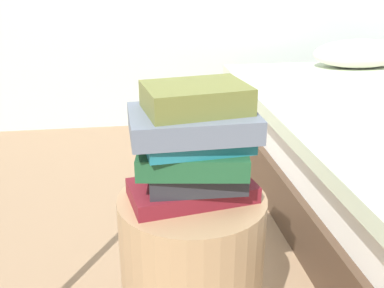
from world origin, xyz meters
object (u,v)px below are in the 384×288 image
(book_maroon, at_px, (192,190))
(book_forest, at_px, (193,157))
(book_olive, at_px, (196,97))
(book_teal, at_px, (195,138))
(side_table, at_px, (192,279))
(book_slate, at_px, (193,123))
(book_charcoal, at_px, (195,172))

(book_maroon, bearing_deg, book_forest, -105.37)
(book_maroon, xyz_separation_m, book_olive, (0.01, -0.00, 0.24))
(book_forest, xyz_separation_m, book_teal, (0.01, 0.01, 0.04))
(book_olive, bearing_deg, side_table, -163.37)
(book_forest, bearing_deg, book_teal, 68.37)
(book_teal, relative_size, book_olive, 1.05)
(book_slate, bearing_deg, book_charcoal, 58.68)
(book_maroon, relative_size, book_charcoal, 1.32)
(book_olive, bearing_deg, book_charcoal, 76.81)
(book_olive, bearing_deg, book_maroon, 168.03)
(book_olive, bearing_deg, book_teal, -133.03)
(book_maroon, height_order, book_slate, book_slate)
(book_maroon, distance_m, book_charcoal, 0.05)
(book_maroon, height_order, book_forest, book_forest)
(book_olive, bearing_deg, book_forest, -129.67)
(book_maroon, xyz_separation_m, book_forest, (-0.00, -0.02, 0.10))
(book_maroon, relative_size, book_forest, 1.19)
(book_charcoal, height_order, book_teal, book_teal)
(book_forest, height_order, book_slate, book_slate)
(book_forest, height_order, book_olive, book_olive)
(book_forest, height_order, book_teal, book_teal)
(book_slate, xyz_separation_m, book_olive, (0.01, 0.01, 0.06))
(book_charcoal, bearing_deg, side_table, -139.22)
(side_table, height_order, book_slate, book_slate)
(side_table, distance_m, book_maroon, 0.27)
(book_teal, bearing_deg, book_slate, -130.87)
(book_maroon, height_order, book_olive, book_olive)
(book_maroon, bearing_deg, book_charcoal, 10.34)
(book_maroon, distance_m, book_olive, 0.24)
(book_maroon, bearing_deg, book_teal, -35.65)
(book_forest, bearing_deg, book_charcoal, 71.65)
(book_olive, bearing_deg, book_slate, -134.33)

